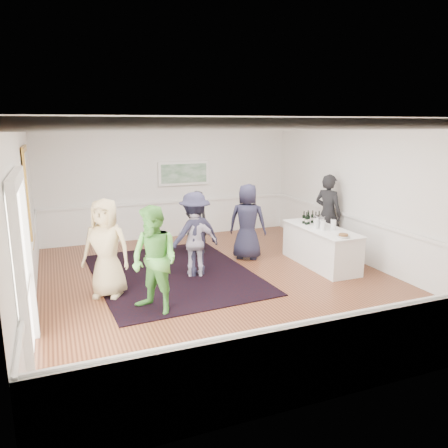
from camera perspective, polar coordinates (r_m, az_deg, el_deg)
name	(u,v)px	position (r m, az deg, el deg)	size (l,w,h in m)	color
floor	(222,283)	(8.86, -0.22, -7.70)	(8.00, 8.00, 0.00)	brown
ceiling	(222,120)	(8.28, -0.23, 13.48)	(7.00, 8.00, 0.02)	white
wall_left	(24,219)	(7.88, -24.66, 0.59)	(0.02, 8.00, 3.20)	white
wall_right	(369,194)	(10.22, 18.42, 3.72)	(0.02, 8.00, 3.20)	white
wall_back	(170,180)	(12.19, -7.13, 5.70)	(7.00, 0.02, 3.20)	white
wall_front	(355,266)	(5.03, 16.72, -5.32)	(7.00, 0.02, 3.20)	white
wainscoting	(222,259)	(8.69, -0.22, -4.61)	(7.00, 8.00, 1.00)	white
mirror	(29,195)	(9.12, -24.12, 3.48)	(0.05, 1.25, 1.85)	gold
doorway	(23,263)	(6.08, -24.75, -4.63)	(0.10, 1.78, 2.56)	white
landscape_painting	(184,173)	(12.23, -5.26, 6.62)	(1.44, 0.06, 0.66)	white
area_rug	(173,274)	(9.42, -6.69, -6.45)	(3.13, 4.11, 0.02)	black
serving_table	(321,246)	(10.05, 12.50, -2.87)	(0.81, 2.13, 0.86)	white
bartender	(328,214)	(10.98, 13.41, 1.31)	(0.71, 0.47, 1.94)	black
guest_tan	(106,248)	(8.23, -15.14, -3.07)	(0.90, 0.58, 1.83)	#CEB581
guest_green	(155,260)	(7.36, -9.06, -4.70)	(0.89, 0.69, 1.83)	#56AA44
guest_lilac	(196,242)	(9.04, -3.72, -2.41)	(0.86, 0.36, 1.47)	silver
guest_dark_a	(195,234)	(9.08, -3.82, -1.35)	(1.14, 0.66, 1.77)	#1F1F34
guest_dark_b	(197,223)	(10.56, -3.59, 0.15)	(0.57, 0.38, 1.57)	black
guest_navy	(247,222)	(10.20, 3.08, 0.30)	(0.87, 0.57, 1.78)	#1F1F34
wine_bottles	(312,217)	(10.28, 11.38, 0.89)	(0.41, 0.29, 0.31)	black
juice_pitchers	(324,224)	(9.76, 12.93, -0.04)	(0.40, 0.36, 0.24)	#83AD3D
ice_bucket	(319,222)	(10.02, 12.28, 0.30)	(0.26, 0.26, 0.24)	silver
nut_bowl	(343,236)	(9.20, 15.31, -1.50)	(0.25, 0.25, 0.08)	white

